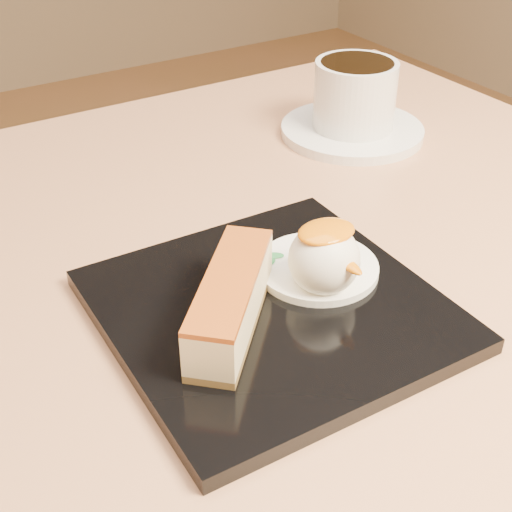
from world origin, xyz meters
TOP-DOWN VIEW (x-y plane):
  - table at (0.00, 0.00)m, footprint 0.80×0.80m
  - dessert_plate at (-0.05, -0.03)m, footprint 0.22×0.22m
  - cheesecake at (-0.08, -0.03)m, footprint 0.11×0.11m
  - cream_smear at (0.00, -0.01)m, footprint 0.09×0.09m
  - ice_cream_scoop at (-0.01, -0.03)m, footprint 0.05×0.05m
  - mango_sauce at (-0.01, -0.03)m, footprint 0.04×0.03m
  - mint_sprig at (-0.03, 0.01)m, footprint 0.03×0.02m
  - saucer at (0.19, 0.19)m, footprint 0.15×0.15m
  - coffee_cup at (0.19, 0.19)m, footprint 0.11×0.08m

SIDE VIEW (x-z plane):
  - table at x=0.00m, z-range 0.20..0.92m
  - saucer at x=0.19m, z-range 0.72..0.73m
  - dessert_plate at x=-0.05m, z-range 0.72..0.73m
  - cream_smear at x=0.00m, z-range 0.73..0.74m
  - mint_sprig at x=-0.03m, z-range 0.74..0.74m
  - cheesecake at x=-0.08m, z-range 0.73..0.77m
  - ice_cream_scoop at x=-0.01m, z-range 0.73..0.78m
  - coffee_cup at x=0.19m, z-range 0.73..0.80m
  - mango_sauce at x=-0.01m, z-range 0.77..0.78m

